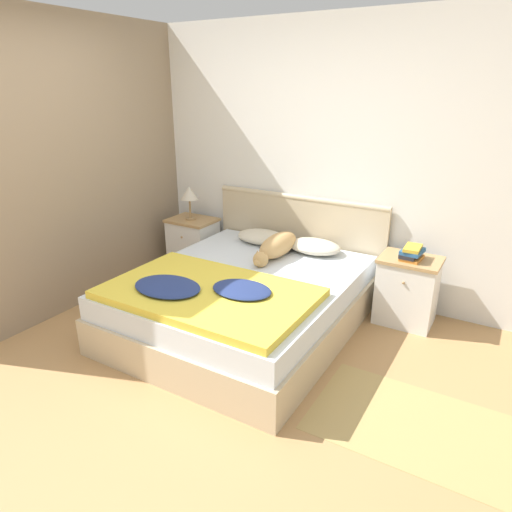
% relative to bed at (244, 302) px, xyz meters
% --- Properties ---
extents(ground_plane, '(16.00, 16.00, 0.00)m').
position_rel_bed_xyz_m(ground_plane, '(-0.00, -1.02, -0.24)').
color(ground_plane, tan).
extents(wall_back, '(9.00, 0.06, 2.55)m').
position_rel_bed_xyz_m(wall_back, '(-0.00, 1.11, 1.03)').
color(wall_back, white).
rests_on(wall_back, ground_plane).
extents(wall_side_left, '(0.06, 3.10, 2.55)m').
position_rel_bed_xyz_m(wall_side_left, '(-1.61, 0.03, 1.03)').
color(wall_side_left, gray).
rests_on(wall_side_left, ground_plane).
extents(bed, '(1.72, 2.04, 0.49)m').
position_rel_bed_xyz_m(bed, '(0.00, 0.00, 0.00)').
color(bed, '#C6B28E').
rests_on(bed, ground_plane).
extents(headboard, '(1.80, 0.06, 0.95)m').
position_rel_bed_xyz_m(headboard, '(0.00, 1.04, 0.26)').
color(headboard, '#C6B28E').
rests_on(headboard, ground_plane).
extents(nightstand_left, '(0.50, 0.40, 0.60)m').
position_rel_bed_xyz_m(nightstand_left, '(-1.16, 0.80, 0.06)').
color(nightstand_left, white).
rests_on(nightstand_left, ground_plane).
extents(nightstand_right, '(0.50, 0.40, 0.60)m').
position_rel_bed_xyz_m(nightstand_right, '(1.16, 0.80, 0.06)').
color(nightstand_right, white).
rests_on(nightstand_right, ground_plane).
extents(pillow_left, '(0.51, 0.35, 0.12)m').
position_rel_bed_xyz_m(pillow_left, '(-0.28, 0.79, 0.31)').
color(pillow_left, beige).
rests_on(pillow_left, bed).
extents(pillow_right, '(0.51, 0.35, 0.12)m').
position_rel_bed_xyz_m(pillow_right, '(0.28, 0.79, 0.31)').
color(pillow_right, beige).
rests_on(pillow_right, bed).
extents(quilt, '(1.53, 0.97, 0.11)m').
position_rel_bed_xyz_m(quilt, '(-0.01, -0.49, 0.29)').
color(quilt, yellow).
rests_on(quilt, bed).
extents(dog, '(0.22, 0.79, 0.21)m').
position_rel_bed_xyz_m(dog, '(0.03, 0.53, 0.34)').
color(dog, tan).
rests_on(dog, bed).
extents(book_stack, '(0.18, 0.23, 0.12)m').
position_rel_bed_xyz_m(book_stack, '(1.17, 0.77, 0.41)').
color(book_stack, orange).
rests_on(book_stack, nightstand_right).
extents(table_lamp, '(0.19, 0.19, 0.36)m').
position_rel_bed_xyz_m(table_lamp, '(-1.16, 0.78, 0.64)').
color(table_lamp, '#9E7A4C').
rests_on(table_lamp, nightstand_left).
extents(rug, '(1.23, 0.80, 0.00)m').
position_rel_bed_xyz_m(rug, '(1.55, -0.49, -0.24)').
color(rug, tan).
rests_on(rug, ground_plane).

